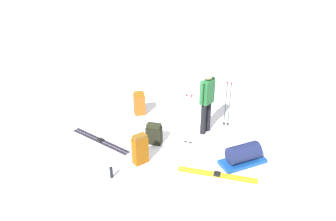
% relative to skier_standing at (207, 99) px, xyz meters
% --- Properties ---
extents(ground_plane, '(80.00, 80.00, 0.00)m').
position_rel_skier_standing_xyz_m(ground_plane, '(0.69, 0.70, -0.95)').
color(ground_plane, white).
extents(skier_standing, '(0.24, 0.57, 1.70)m').
position_rel_skier_standing_xyz_m(skier_standing, '(0.00, 0.00, 0.00)').
color(skier_standing, black).
rests_on(skier_standing, ground_plane).
extents(ski_pair_near, '(1.65, 0.82, 0.05)m').
position_rel_skier_standing_xyz_m(ski_pair_near, '(-1.18, 1.37, -0.94)').
color(ski_pair_near, gold).
rests_on(ski_pair_near, ground_plane).
extents(ski_pair_far, '(1.87, 0.22, 0.05)m').
position_rel_skier_standing_xyz_m(ski_pair_far, '(1.83, 2.01, -0.94)').
color(ski_pair_far, black).
rests_on(ski_pair_far, ground_plane).
extents(backpack_large_dark, '(0.28, 0.37, 0.73)m').
position_rel_skier_standing_xyz_m(backpack_large_dark, '(0.44, 2.04, -0.60)').
color(backpack_large_dark, '#85480A').
rests_on(backpack_large_dark, ground_plane).
extents(backpack_bright, '(0.40, 0.41, 0.67)m').
position_rel_skier_standing_xyz_m(backpack_bright, '(2.03, 0.31, -0.62)').
color(backpack_bright, brown).
rests_on(backpack_bright, ground_plane).
extents(backpack_small_spare, '(0.43, 0.35, 0.54)m').
position_rel_skier_standing_xyz_m(backpack_small_spare, '(0.71, 1.23, -0.69)').
color(backpack_small_spare, black).
rests_on(backpack_small_spare, ground_plane).
extents(ski_poles_planted_near, '(0.19, 0.10, 1.36)m').
position_rel_skier_standing_xyz_m(ski_poles_planted_near, '(0.02, 0.76, -0.20)').
color(ski_poles_planted_near, '#ABB3BB').
rests_on(ski_poles_planted_near, ground_plane).
extents(ski_poles_planted_far, '(0.17, 0.10, 1.28)m').
position_rel_skier_standing_xyz_m(ski_poles_planted_far, '(-0.27, -0.62, -0.24)').
color(ski_poles_planted_far, black).
rests_on(ski_poles_planted_far, ground_plane).
extents(gear_sled, '(0.90, 1.14, 0.49)m').
position_rel_skier_standing_xyz_m(gear_sled, '(-1.41, 0.65, -0.73)').
color(gear_sled, '#144594').
rests_on(gear_sled, ground_plane).
extents(thermos_bottle, '(0.07, 0.07, 0.26)m').
position_rel_skier_standing_xyz_m(thermos_bottle, '(0.57, 2.82, -0.82)').
color(thermos_bottle, black).
rests_on(thermos_bottle, ground_plane).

